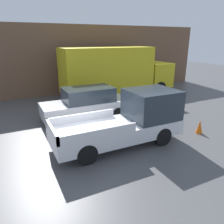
{
  "coord_description": "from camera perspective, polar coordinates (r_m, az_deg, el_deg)",
  "views": [
    {
      "loc": [
        -2.62,
        -8.01,
        4.13
      ],
      "look_at": [
        1.43,
        0.17,
        1.06
      ],
      "focal_mm": 35.0,
      "sensor_mm": 36.0,
      "label": 1
    }
  ],
  "objects": [
    {
      "name": "pickup_truck",
      "position": [
        8.99,
        4.81,
        -2.02
      ],
      "size": [
        5.25,
        1.95,
        2.12
      ],
      "color": "silver",
      "rests_on": "ground"
    },
    {
      "name": "delivery_truck",
      "position": [
        16.21,
        0.69,
        10.7
      ],
      "size": [
        8.51,
        2.5,
        3.58
      ],
      "color": "gold",
      "rests_on": "ground"
    },
    {
      "name": "building_wall",
      "position": [
        16.95,
        -17.81,
        12.49
      ],
      "size": [
        28.0,
        0.15,
        5.18
      ],
      "color": "brown",
      "rests_on": "ground"
    },
    {
      "name": "newspaper_box",
      "position": [
        17.4,
        -10.19,
        6.18
      ],
      "size": [
        0.45,
        0.4,
        0.97
      ],
      "color": "red",
      "rests_on": "ground"
    },
    {
      "name": "car",
      "position": [
        11.79,
        -6.55,
        2.25
      ],
      "size": [
        4.7,
        1.85,
        1.69
      ],
      "color": "silver",
      "rests_on": "ground"
    },
    {
      "name": "traffic_cone",
      "position": [
        10.78,
        21.9,
        -3.62
      ],
      "size": [
        0.31,
        0.31,
        0.61
      ],
      "color": "orange",
      "rests_on": "ground"
    },
    {
      "name": "ground_plane",
      "position": [
        9.39,
        -7.48,
        -7.7
      ],
      "size": [
        60.0,
        60.0,
        0.0
      ],
      "primitive_type": "plane",
      "color": "#4C4C4F"
    }
  ]
}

